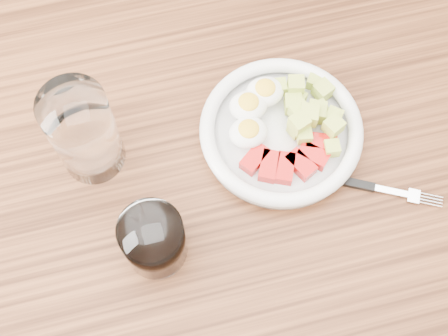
# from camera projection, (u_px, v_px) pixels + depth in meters

# --- Properties ---
(ground) EXTENTS (4.00, 4.00, 0.00)m
(ground) POSITION_uv_depth(u_px,v_px,m) (229.00, 292.00, 1.55)
(ground) COLOR brown
(ground) RESTS_ON ground
(dining_table) EXTENTS (1.50, 0.90, 0.77)m
(dining_table) POSITION_uv_depth(u_px,v_px,m) (232.00, 205.00, 0.93)
(dining_table) COLOR brown
(dining_table) RESTS_ON ground
(bowl) EXTENTS (0.22, 0.22, 0.06)m
(bowl) POSITION_uv_depth(u_px,v_px,m) (281.00, 129.00, 0.85)
(bowl) COLOR white
(bowl) RESTS_ON dining_table
(fork) EXTENTS (0.16, 0.09, 0.01)m
(fork) POSITION_uv_depth(u_px,v_px,m) (361.00, 185.00, 0.83)
(fork) COLOR black
(fork) RESTS_ON dining_table
(water_glass) EXTENTS (0.08, 0.08, 0.15)m
(water_glass) POSITION_uv_depth(u_px,v_px,m) (84.00, 132.00, 0.78)
(water_glass) COLOR white
(water_glass) RESTS_ON dining_table
(coffee_glass) EXTENTS (0.08, 0.08, 0.09)m
(coffee_glass) POSITION_uv_depth(u_px,v_px,m) (154.00, 240.00, 0.76)
(coffee_glass) COLOR white
(coffee_glass) RESTS_ON dining_table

